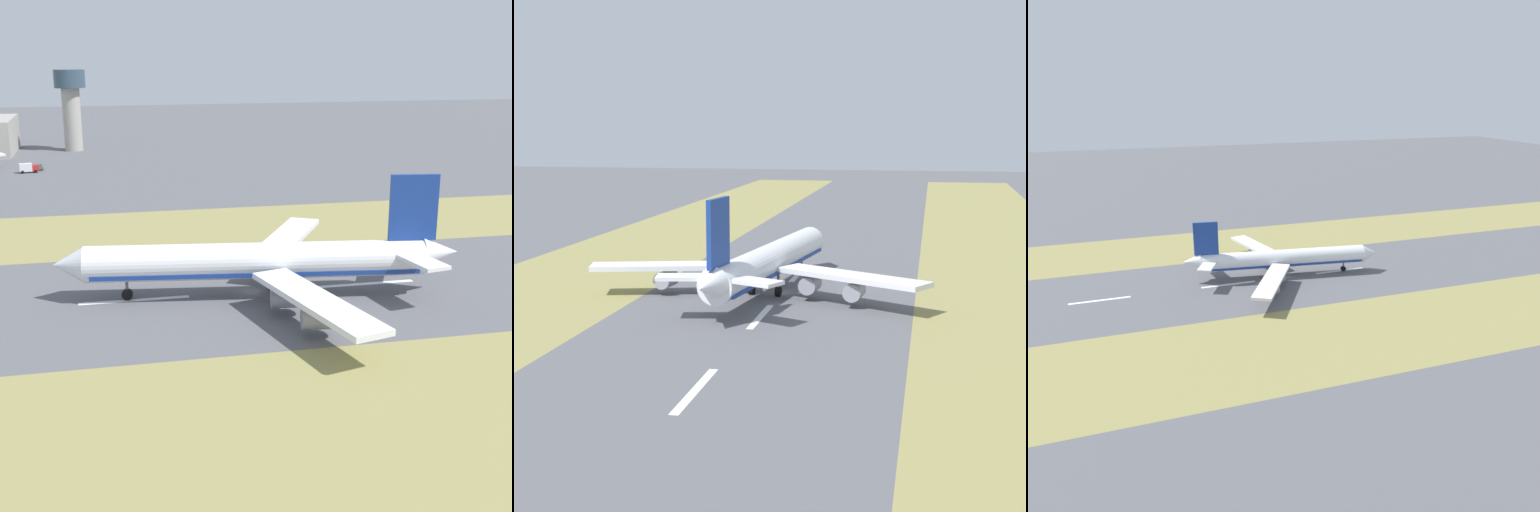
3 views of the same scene
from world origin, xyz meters
TOP-DOWN VIEW (x-y plane):
  - ground_plane at (0.00, 0.00)m, footprint 800.00×800.00m
  - grass_median_west at (-45.00, 0.00)m, footprint 40.00×600.00m
  - centreline_dash_near at (0.00, -60.11)m, footprint 1.20×18.00m
  - centreline_dash_mid at (0.00, -20.11)m, footprint 1.20×18.00m
  - centreline_dash_far at (0.00, 19.89)m, footprint 1.20×18.00m
  - airplane_main_jet at (-2.47, -2.00)m, footprint 63.57×67.14m

SIDE VIEW (x-z plane):
  - ground_plane at x=0.00m, z-range 0.00..0.00m
  - grass_median_west at x=-45.00m, z-range 0.00..0.01m
  - centreline_dash_near at x=0.00m, z-range 0.00..0.01m
  - centreline_dash_mid at x=0.00m, z-range 0.00..0.01m
  - centreline_dash_far at x=0.00m, z-range 0.00..0.01m
  - airplane_main_jet at x=-2.47m, z-range -4.08..16.12m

